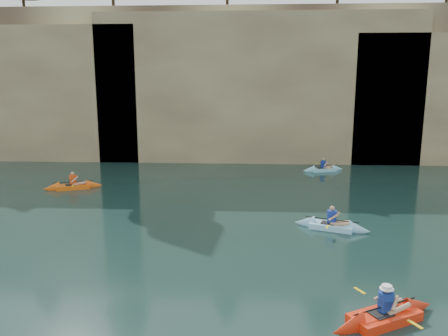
{
  "coord_description": "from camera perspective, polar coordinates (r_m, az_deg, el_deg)",
  "views": [
    {
      "loc": [
        1.32,
        -10.89,
        6.16
      ],
      "look_at": [
        0.46,
        4.82,
        3.0
      ],
      "focal_mm": 35.0,
      "sensor_mm": 36.0,
      "label": 1
    }
  ],
  "objects": [
    {
      "name": "ground",
      "position": [
        12.58,
        -3.45,
        -17.98
      ],
      "size": [
        160.0,
        160.0,
        0.0
      ],
      "primitive_type": "plane",
      "color": "black",
      "rests_on": "ground"
    },
    {
      "name": "cliff",
      "position": [
        40.91,
        1.33,
        11.14
      ],
      "size": [
        70.0,
        16.0,
        12.0
      ],
      "primitive_type": "cube",
      "color": "tan",
      "rests_on": "ground"
    },
    {
      "name": "cliff_slab_center",
      "position": [
        33.5,
        4.39,
        10.55
      ],
      "size": [
        24.0,
        2.4,
        11.4
      ],
      "primitive_type": "cube",
      "color": "tan",
      "rests_on": "ground"
    },
    {
      "name": "sea_cave_west",
      "position": [
        38.33,
        -27.2,
        3.88
      ],
      "size": [
        4.5,
        1.0,
        4.0
      ],
      "primitive_type": "cube",
      "color": "black",
      "rests_on": "ground"
    },
    {
      "name": "sea_cave_center",
      "position": [
        33.58,
        -6.0,
        3.5
      ],
      "size": [
        3.5,
        1.0,
        3.2
      ],
      "primitive_type": "cube",
      "color": "black",
      "rests_on": "ground"
    },
    {
      "name": "sea_cave_east",
      "position": [
        34.19,
        17.89,
        4.25
      ],
      "size": [
        5.0,
        1.0,
        4.5
      ],
      "primitive_type": "cube",
      "color": "black",
      "rests_on": "ground"
    },
    {
      "name": "main_kayaker",
      "position": [
        12.66,
        20.23,
        -17.66
      ],
      "size": [
        3.36,
        2.3,
        1.26
      ],
      "rotation": [
        0.0,
        0.0,
        0.5
      ],
      "color": "red",
      "rests_on": "ground"
    },
    {
      "name": "kayaker_orange",
      "position": [
        26.73,
        -19.08,
        -2.26
      ],
      "size": [
        3.32,
        2.32,
        1.25
      ],
      "rotation": [
        0.0,
        0.0,
        0.37
      ],
      "color": "#EF5C0F",
      "rests_on": "ground"
    },
    {
      "name": "kayaker_ltblue_near",
      "position": [
        19.11,
        13.85,
        -7.3
      ],
      "size": [
        3.23,
        2.33,
        1.25
      ],
      "rotation": [
        0.0,
        0.0,
        -0.35
      ],
      "color": "#98DAFF",
      "rests_on": "ground"
    },
    {
      "name": "kayaker_ltblue_mid",
      "position": [
        30.93,
        12.81,
        -0.14
      ],
      "size": [
        3.07,
        2.19,
        1.14
      ],
      "rotation": [
        0.0,
        0.0,
        0.29
      ],
      "color": "#8AD3E7",
      "rests_on": "ground"
    }
  ]
}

